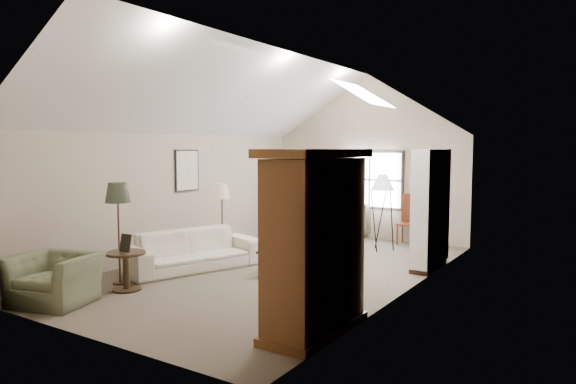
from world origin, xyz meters
The scene contains 18 objects.
room_shell centered at (0.00, 0.00, 3.21)m, with size 5.01×8.01×4.00m.
window centered at (0.10, 3.96, 1.45)m, with size 1.72×0.08×1.42m, color black.
skylight centered at (1.30, 0.90, 3.22)m, with size 0.80×1.20×0.52m, color white, non-canonical shape.
wall_art centered at (-1.88, 1.94, 1.73)m, with size 1.97×3.71×0.88m.
armoire centered at (2.18, -2.40, 1.10)m, with size 0.60×1.50×2.20m, color brown.
tv_alcove centered at (2.34, 1.60, 1.15)m, with size 0.32×1.30×2.10m, color white.
media_console centered at (2.32, 1.60, 0.30)m, with size 0.34×1.18×0.60m, color #382316.
tv_panel centered at (2.32, 1.60, 0.92)m, with size 0.05×0.90×0.55m, color black.
sofa centered at (-1.31, -0.79, 0.36)m, with size 2.43×0.95×0.71m, color beige.
armchair_near centered at (-1.54, -3.39, 0.35)m, with size 1.09×0.95×0.71m, color #646849.
armchair_far centered at (-0.46, 3.70, 0.44)m, with size 0.95×0.97×0.89m, color #5F694A.
coffee_table centered at (0.40, -0.32, 0.23)m, with size 0.89×0.49×0.45m, color #3B2518.
bowl centered at (0.40, -0.32, 0.48)m, with size 0.21×0.21×0.05m, color #352515.
side_table centered at (-1.21, -2.39, 0.31)m, with size 0.61×0.61×0.61m, color #3B2818.
side_chair centered at (1.18, 3.70, 0.58)m, with size 0.45×0.45×1.16m, color brown.
tripod_lamp centered at (0.96, 2.67, 0.85)m, with size 0.49×0.49×1.69m, color silver, non-canonical shape.
dark_lamp centered at (-1.61, -2.19, 0.85)m, with size 0.41×0.41×1.70m, color #24291D, non-canonical shape.
tan_lamp centered at (-1.61, 0.41, 0.76)m, with size 0.31×0.31×1.53m, color tan, non-canonical shape.
Camera 1 is at (5.16, -7.66, 2.22)m, focal length 32.00 mm.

